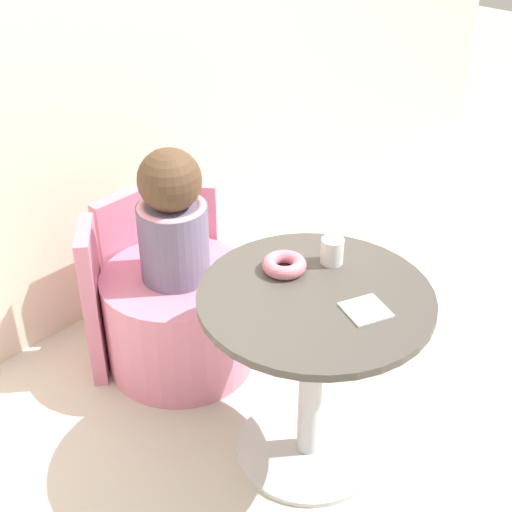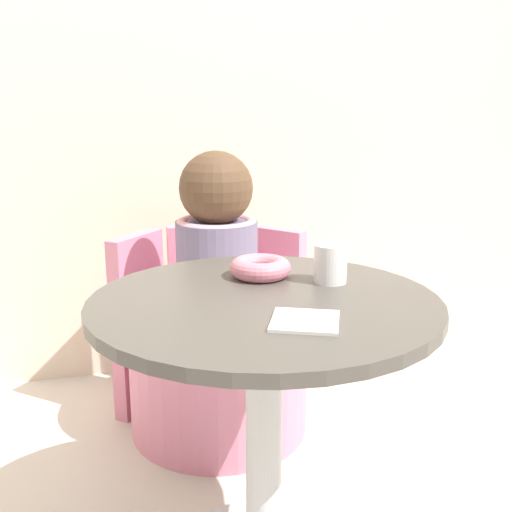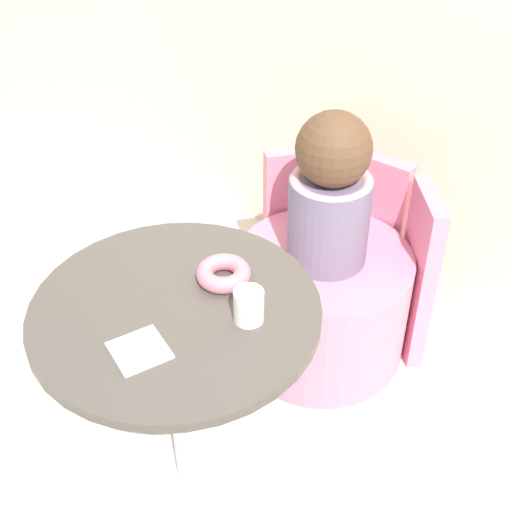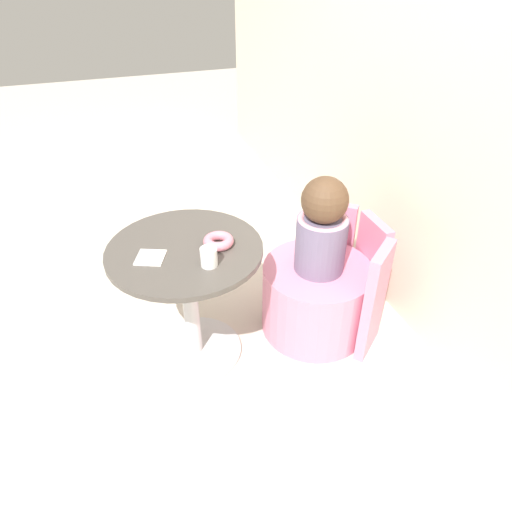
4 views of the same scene
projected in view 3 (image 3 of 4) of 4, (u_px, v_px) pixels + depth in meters
name	position (u px, v px, depth m)	size (l,w,h in m)	color
ground_plane	(212.00, 469.00, 2.06)	(12.00, 12.00, 0.00)	beige
round_table	(180.00, 366.00, 1.78)	(0.69, 0.69, 0.64)	silver
tub_chair	(322.00, 304.00, 2.33)	(0.56, 0.56, 0.39)	pink
booth_backrest	(360.00, 244.00, 2.42)	(0.66, 0.24, 0.60)	pink
child_figure	(330.00, 193.00, 2.07)	(0.25, 0.25, 0.49)	slate
donut	(223.00, 273.00, 1.72)	(0.13, 0.13, 0.04)	pink
cup	(249.00, 306.00, 1.60)	(0.07, 0.07, 0.08)	white
paper_napkin	(139.00, 350.00, 1.55)	(0.15, 0.15, 0.01)	white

